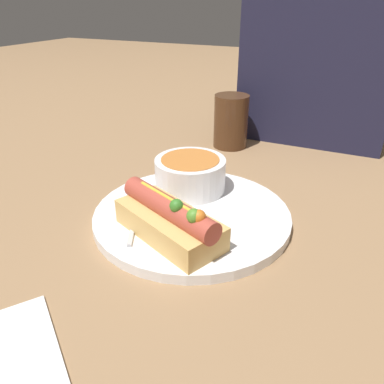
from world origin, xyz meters
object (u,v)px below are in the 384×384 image
drinking_glass (231,121)px  hot_dog (171,220)px  seated_diner (325,23)px  spoon (139,196)px  soup_bowl (190,173)px

drinking_glass → hot_dog: bearing=-81.5°
seated_diner → drinking_glass: bearing=-138.5°
spoon → soup_bowl: bearing=-69.6°
spoon → seated_diner: (0.18, 0.44, 0.23)m
soup_bowl → drinking_glass: (-0.02, 0.25, 0.01)m
hot_dog → soup_bowl: (-0.03, 0.13, 0.00)m
hot_dog → seated_diner: (0.09, 0.51, 0.21)m
seated_diner → hot_dog: bearing=-99.8°
spoon → drinking_glass: drinking_glass is taller
soup_bowl → drinking_glass: drinking_glass is taller
soup_bowl → spoon: soup_bowl is taller
spoon → drinking_glass: 0.32m
drinking_glass → seated_diner: 0.27m
soup_bowl → seated_diner: (0.12, 0.38, 0.20)m
spoon → hot_dog: bearing=-153.4°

